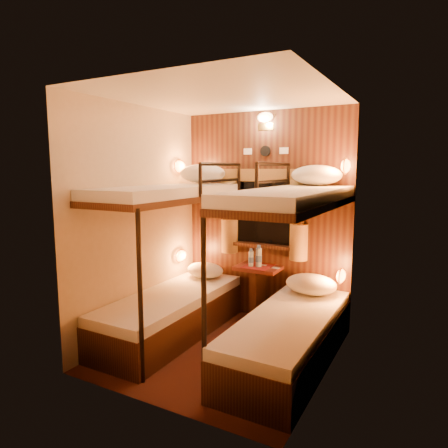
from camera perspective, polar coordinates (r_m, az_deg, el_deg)
The scene contains 22 objects.
floor at distance 4.08m, azimuth -0.23°, elevation -17.54°, with size 2.10×2.10×0.00m, color #3B1410.
ceiling at distance 3.74m, azimuth -0.25°, elevation 17.85°, with size 2.10×2.10×0.00m, color silver.
wall_back at distance 4.67m, azimuth 5.97°, elevation 1.06°, with size 2.40×2.40×0.00m, color #C6B293.
wall_front at distance 2.86m, azimuth -10.40°, elevation -3.44°, with size 2.40×2.40×0.00m, color #C6B293.
wall_left at distance 4.29m, azimuth -12.03°, elevation 0.32°, with size 2.40×2.40×0.00m, color #C6B293.
wall_right at distance 3.37m, azimuth 14.86°, elevation -1.86°, with size 2.40×2.40×0.00m, color #C6B293.
back_panel at distance 4.65m, azimuth 5.89°, elevation 1.04°, with size 2.00×0.03×2.40m, color #32160E.
bunk_left at distance 4.26m, azimuth -7.52°, elevation -8.44°, with size 0.72×1.90×1.82m.
bunk_right at distance 3.69m, azimuth 9.33°, elevation -11.14°, with size 0.72×1.90×1.82m.
window at distance 4.63m, azimuth 5.75°, elevation 0.77°, with size 1.00×0.12×0.79m.
curtains at distance 4.59m, azimuth 5.60°, elevation 1.75°, with size 1.10×0.22×1.00m.
back_fixtures at distance 4.61m, azimuth 5.91°, elevation 14.01°, with size 0.54×0.09×0.48m.
reading_lamps at distance 4.34m, azimuth 4.20°, elevation 1.10°, with size 2.00×0.20×1.25m.
table at distance 4.65m, azimuth 4.87°, elevation -8.85°, with size 0.50×0.34×0.66m.
bottle_left at distance 4.55m, azimuth 3.88°, elevation -4.99°, with size 0.06×0.06×0.21m.
bottle_right at distance 4.53m, azimuth 4.98°, elevation -4.79°, with size 0.07×0.07×0.25m.
sachet_a at distance 4.52m, azimuth 7.40°, elevation -6.26°, with size 0.08×0.06×0.01m, color silver.
sachet_b at distance 4.63m, azimuth 5.65°, elevation -5.88°, with size 0.08×0.06×0.01m, color silver.
pillow_lower_left at distance 4.82m, azimuth -2.72°, elevation -6.59°, with size 0.46×0.33×0.18m, color silver.
pillow_lower_right at distance 4.29m, azimuth 12.33°, elevation -8.39°, with size 0.53×0.38×0.21m, color silver.
pillow_upper_left at distance 4.62m, azimuth -3.10°, elevation 7.21°, with size 0.56×0.40×0.22m, color silver.
pillow_upper_right at distance 4.20m, azimuth 13.08°, elevation 6.82°, with size 0.52×0.37×0.20m, color silver.
Camera 1 is at (1.77, -3.23, 1.76)m, focal length 32.00 mm.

